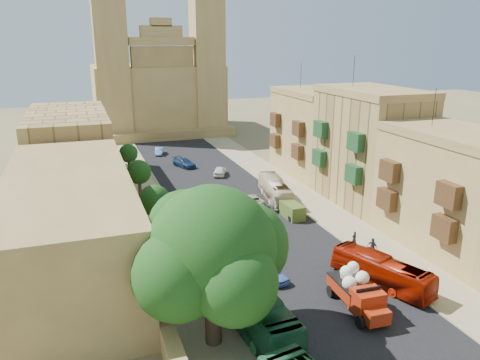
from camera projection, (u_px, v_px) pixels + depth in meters
ground at (372, 348)px, 30.27m from camera, size 260.00×260.00×0.00m
road_surface at (229, 202)px, 57.40m from camera, size 14.00×140.00×0.01m
sidewalk_east at (299, 194)px, 60.40m from camera, size 5.00×140.00×0.01m
sidewalk_west at (152, 211)px, 54.41m from camera, size 5.00×140.00×0.01m
kerb_east at (281, 196)px, 59.59m from camera, size 0.25×140.00×0.12m
kerb_west at (173, 208)px, 55.18m from camera, size 0.25×140.00×0.12m
townhouse_b at (454, 190)px, 43.61m from camera, size 9.00×14.00×14.90m
townhouse_c at (368, 146)px, 55.92m from camera, size 9.00×14.00×17.40m
townhouse_d at (313, 132)px, 68.80m from camera, size 9.00×14.00×15.90m
west_wall at (136, 241)px, 44.17m from camera, size 1.00×40.00×1.80m
west_building_low at (71, 223)px, 39.68m from camera, size 10.00×28.00×8.40m
west_building_mid at (70, 149)px, 62.97m from camera, size 10.00×22.00×10.00m
church at (158, 88)px, 98.65m from camera, size 28.00×22.50×36.30m
ficus_tree at (213, 254)px, 29.11m from camera, size 10.74×9.88×10.74m
street_tree_a at (179, 247)px, 36.99m from camera, size 3.32×3.32×5.10m
street_tree_b at (154, 201)px, 47.87m from camera, size 3.26×3.26×5.01m
street_tree_c at (139, 172)px, 58.77m from camera, size 3.09×3.09×4.75m
street_tree_d at (128, 154)px, 69.71m from camera, size 2.81×2.81×4.32m
red_truck at (358, 291)px, 34.19m from camera, size 2.56×5.97×3.43m
olive_pickup at (291, 210)px, 52.57m from camera, size 1.96×4.02×1.63m
bus_green_north at (252, 307)px, 32.15m from camera, size 3.30×11.08×3.05m
bus_red_east at (382, 271)px, 37.69m from camera, size 4.97×8.98×2.45m
bus_cream_east at (275, 190)px, 57.94m from camera, size 3.81×9.77×2.65m
car_blue_a at (271, 272)px, 38.78m from camera, size 2.23×3.95×1.27m
car_white_a at (224, 197)px, 57.52m from camera, size 2.38×4.00×1.24m
car_cream at (252, 200)px, 56.67m from camera, size 2.32×4.26×1.13m
car_dkblue at (184, 163)px, 73.26m from camera, size 3.48×4.97×1.34m
car_white_b at (220, 171)px, 68.74m from camera, size 3.02×4.25×1.34m
car_blue_b at (159, 151)px, 81.23m from camera, size 1.99×3.82×1.20m
pedestrian_a at (354, 239)px, 45.08m from camera, size 0.59×0.42×1.49m
pedestrian_c at (372, 247)px, 42.85m from camera, size 0.83×1.14×1.80m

